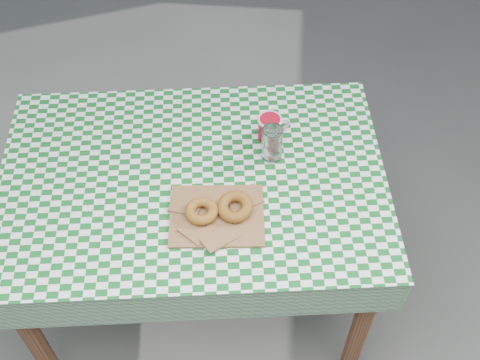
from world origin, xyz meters
name	(u,v)px	position (x,y,z in m)	size (l,w,h in m)	color
ground	(174,280)	(0.00, 0.00, 0.00)	(60.00, 60.00, 0.00)	#575651
table	(199,246)	(0.13, -0.07, 0.38)	(1.16, 0.77, 0.75)	#56301D
tablecloth	(192,179)	(0.13, -0.07, 0.75)	(1.18, 0.79, 0.01)	#0E5D1F
paper_bag	(217,215)	(0.22, -0.20, 0.76)	(0.27, 0.22, 0.01)	#8C5B3D
bagel_front	(201,211)	(0.18, -0.21, 0.79)	(0.10, 0.10, 0.03)	olive
bagel_back	(235,207)	(0.27, -0.18, 0.79)	(0.10, 0.10, 0.03)	brown
coffee_mug	(270,128)	(0.35, 0.12, 0.80)	(0.15, 0.15, 0.08)	maroon
drinking_glass	(272,143)	(0.36, 0.04, 0.81)	(0.06, 0.06, 0.12)	white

